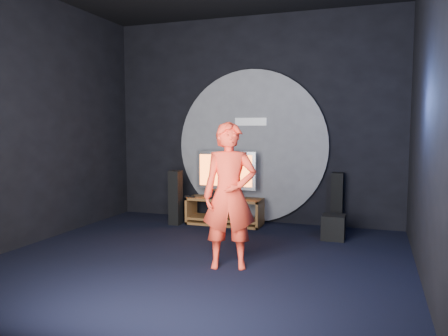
# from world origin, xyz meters

# --- Properties ---
(floor) EXTENTS (5.00, 5.00, 0.00)m
(floor) POSITION_xyz_m (0.00, 0.00, 0.00)
(floor) COLOR black
(floor) RESTS_ON ground
(back_wall) EXTENTS (5.00, 0.04, 3.50)m
(back_wall) POSITION_xyz_m (0.00, 2.50, 1.75)
(back_wall) COLOR black
(back_wall) RESTS_ON ground
(front_wall) EXTENTS (5.00, 0.04, 3.50)m
(front_wall) POSITION_xyz_m (0.00, -2.50, 1.75)
(front_wall) COLOR black
(front_wall) RESTS_ON ground
(left_wall) EXTENTS (0.04, 5.00, 3.50)m
(left_wall) POSITION_xyz_m (-2.50, 0.00, 1.75)
(left_wall) COLOR black
(left_wall) RESTS_ON ground
(right_wall) EXTENTS (0.04, 5.00, 3.50)m
(right_wall) POSITION_xyz_m (2.50, 0.00, 1.75)
(right_wall) COLOR black
(right_wall) RESTS_ON ground
(wall_disc_panel) EXTENTS (2.60, 0.11, 2.60)m
(wall_disc_panel) POSITION_xyz_m (0.00, 2.44, 1.30)
(wall_disc_panel) COLOR #515156
(wall_disc_panel) RESTS_ON ground
(media_console) EXTENTS (1.26, 0.45, 0.45)m
(media_console) POSITION_xyz_m (-0.34, 2.05, 0.20)
(media_console) COLOR brown
(media_console) RESTS_ON ground
(tv) EXTENTS (1.03, 0.22, 0.78)m
(tv) POSITION_xyz_m (-0.35, 2.12, 0.88)
(tv) COLOR #A9A9B0
(tv) RESTS_ON media_console
(center_speaker) EXTENTS (0.40, 0.15, 0.15)m
(center_speaker) POSITION_xyz_m (-0.35, 1.90, 0.53)
(center_speaker) COLOR black
(center_speaker) RESTS_ON media_console
(remote) EXTENTS (0.18, 0.05, 0.02)m
(remote) POSITION_xyz_m (-0.93, 1.93, 0.46)
(remote) COLOR black
(remote) RESTS_ON media_console
(tower_speaker_left) EXTENTS (0.18, 0.20, 0.91)m
(tower_speaker_left) POSITION_xyz_m (-1.13, 1.79, 0.45)
(tower_speaker_left) COLOR black
(tower_speaker_left) RESTS_ON ground
(tower_speaker_right) EXTENTS (0.18, 0.20, 0.91)m
(tower_speaker_right) POSITION_xyz_m (1.45, 2.35, 0.45)
(tower_speaker_right) COLOR black
(tower_speaker_right) RESTS_ON ground
(subwoofer) EXTENTS (0.33, 0.33, 0.36)m
(subwoofer) POSITION_xyz_m (1.46, 1.64, 0.18)
(subwoofer) COLOR black
(subwoofer) RESTS_ON ground
(player) EXTENTS (0.71, 0.57, 1.69)m
(player) POSITION_xyz_m (0.44, -0.06, 0.84)
(player) COLOR #F33721
(player) RESTS_ON ground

